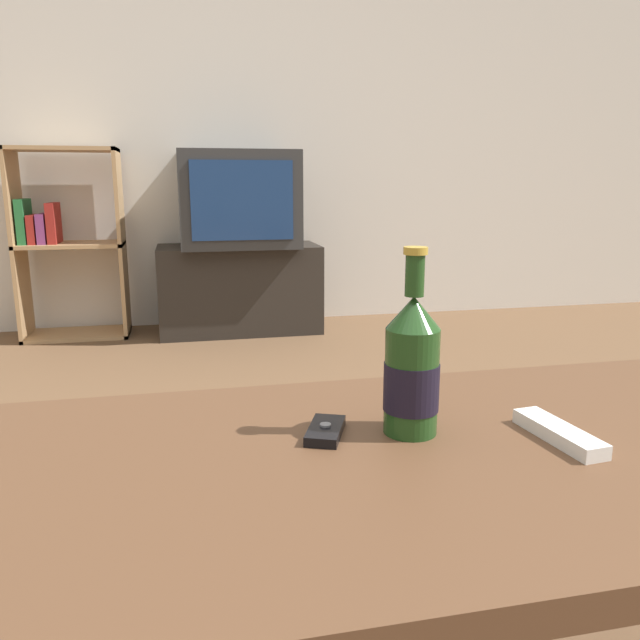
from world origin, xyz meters
TOP-DOWN VIEW (x-y plane):
  - back_wall at (0.00, 3.02)m, footprint 8.00×0.05m
  - coffee_table at (0.00, 0.00)m, footprint 1.38×0.62m
  - tv_stand at (0.11, 2.75)m, footprint 0.88×0.41m
  - television at (0.11, 2.74)m, footprint 0.62×0.59m
  - bookshelf at (-0.81, 2.81)m, footprint 0.54×0.30m
  - beer_bottle at (0.11, 0.06)m, footprint 0.08×0.08m
  - cell_phone at (-0.01, 0.07)m, footprint 0.08×0.10m
  - remote_control at (0.29, -0.01)m, footprint 0.06×0.16m

SIDE VIEW (x-z plane):
  - tv_stand at x=0.11m, z-range 0.00..0.48m
  - coffee_table at x=0.00m, z-range 0.17..0.65m
  - cell_phone at x=-0.01m, z-range 0.48..0.50m
  - remote_control at x=0.29m, z-range 0.48..0.50m
  - bookshelf at x=-0.81m, z-range 0.02..1.03m
  - beer_bottle at x=0.11m, z-range 0.44..0.71m
  - television at x=0.11m, z-range 0.48..0.99m
  - back_wall at x=0.00m, z-range 0.00..2.60m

